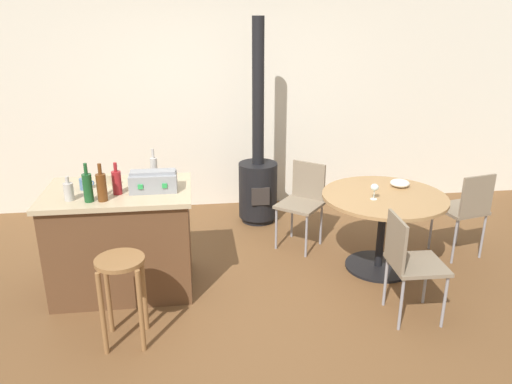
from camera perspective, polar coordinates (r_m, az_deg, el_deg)
name	(u,v)px	position (r m, az deg, el deg)	size (l,w,h in m)	color
ground_plane	(246,300)	(4.28, -1.14, -12.32)	(8.80, 8.80, 0.00)	brown
back_wall	(224,96)	(6.02, -3.69, 10.96)	(8.00, 0.10, 2.70)	silver
kitchen_island	(123,239)	(4.40, -15.11, -5.30)	(1.20, 0.80, 0.91)	brown
wooden_stool	(122,281)	(3.67, -15.20, -9.87)	(0.35, 0.35, 0.68)	olive
dining_table	(383,212)	(4.68, 14.41, -2.28)	(1.12, 1.12, 0.73)	black
folding_chair_near	(409,259)	(4.00, 17.21, -7.42)	(0.41, 0.41, 0.86)	#7F705B
folding_chair_far	(466,207)	(5.18, 22.99, -1.63)	(0.48, 0.48, 0.88)	#7F705B
folding_chair_left	(303,198)	(5.05, 5.42, -0.75)	(0.56, 0.56, 0.86)	#7F705B
wood_stove	(258,176)	(5.61, 0.23, 1.84)	(0.44, 0.45, 2.26)	black
toolbox	(153,181)	(4.12, -11.74, 1.22)	(0.38, 0.21, 0.17)	gray
bottle_0	(154,169)	(4.34, -11.67, 2.61)	(0.06, 0.06, 0.29)	#B7B2AD
bottle_1	(117,182)	(4.11, -15.74, 1.12)	(0.07, 0.07, 0.26)	maroon
bottle_2	(88,187)	(4.00, -18.81, 0.55)	(0.07, 0.07, 0.31)	#194C23
bottle_3	(102,187)	(3.98, -17.36, 0.59)	(0.08, 0.08, 0.30)	#603314
bottle_4	(69,191)	(4.09, -20.77, 0.09)	(0.08, 0.08, 0.19)	#B7B2AD
cup_0	(85,184)	(4.32, -19.09, 0.90)	(0.12, 0.08, 0.09)	#4C7099
cup_1	(111,179)	(4.38, -16.38, 1.41)	(0.11, 0.08, 0.09)	tan
wine_glass	(375,188)	(4.45, 13.50, 0.46)	(0.07, 0.07, 0.14)	silver
serving_bowl	(400,183)	(4.87, 16.24, 0.99)	(0.18, 0.18, 0.07)	white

